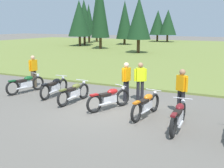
% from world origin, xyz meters
% --- Properties ---
extents(ground_plane, '(140.00, 140.00, 0.00)m').
position_xyz_m(ground_plane, '(0.00, 0.00, 0.00)').
color(ground_plane, '#605B54').
extents(grass_moorland, '(80.00, 44.00, 0.10)m').
position_xyz_m(grass_moorland, '(0.00, 25.80, 0.05)').
color(grass_moorland, olive).
rests_on(grass_moorland, ground).
extents(forest_treeline, '(42.40, 26.88, 8.97)m').
position_xyz_m(forest_treeline, '(-4.13, 30.57, 4.08)').
color(forest_treeline, '#47331E').
rests_on(forest_treeline, ground).
extents(motorcycle_british_green, '(0.73, 2.07, 0.88)m').
position_xyz_m(motorcycle_british_green, '(-4.70, 0.77, 0.44)').
color(motorcycle_british_green, black).
rests_on(motorcycle_british_green, ground).
extents(motorcycle_black, '(0.62, 2.10, 0.88)m').
position_xyz_m(motorcycle_black, '(-3.02, 0.81, 0.44)').
color(motorcycle_black, black).
rests_on(motorcycle_black, ground).
extents(motorcycle_olive, '(0.62, 2.10, 0.88)m').
position_xyz_m(motorcycle_olive, '(-1.64, 0.32, 0.44)').
color(motorcycle_olive, black).
rests_on(motorcycle_olive, ground).
extents(motorcycle_red, '(1.02, 1.95, 0.88)m').
position_xyz_m(motorcycle_red, '(0.11, 0.13, 0.44)').
color(motorcycle_red, black).
rests_on(motorcycle_red, ground).
extents(motorcycle_orange, '(0.62, 2.09, 0.88)m').
position_xyz_m(motorcycle_orange, '(1.68, -0.08, 0.44)').
color(motorcycle_orange, black).
rests_on(motorcycle_orange, ground).
extents(motorcycle_maroon, '(0.62, 2.10, 0.88)m').
position_xyz_m(motorcycle_maroon, '(2.99, -0.80, 0.44)').
color(motorcycle_maroon, black).
rests_on(motorcycle_maroon, ground).
extents(rider_near_row_end, '(0.28, 0.54, 1.67)m').
position_xyz_m(rider_near_row_end, '(0.22, 1.52, 0.95)').
color(rider_near_row_end, black).
rests_on(rider_near_row_end, ground).
extents(rider_checking_bike, '(0.26, 0.55, 1.67)m').
position_xyz_m(rider_checking_bike, '(-5.15, 1.85, 0.95)').
color(rider_checking_bike, '#4C4233').
rests_on(rider_checking_bike, ground).
extents(rider_with_back_turned, '(0.48, 0.38, 1.67)m').
position_xyz_m(rider_with_back_turned, '(2.72, 0.77, 0.95)').
color(rider_with_back_turned, black).
rests_on(rider_with_back_turned, ground).
extents(rider_in_hivis_vest, '(0.47, 0.38, 1.67)m').
position_xyz_m(rider_in_hivis_vest, '(0.77, 1.74, 0.95)').
color(rider_in_hivis_vest, black).
rests_on(rider_in_hivis_vest, ground).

